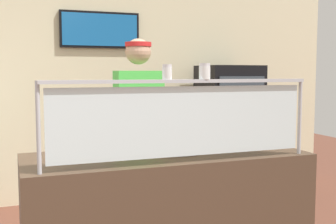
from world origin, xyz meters
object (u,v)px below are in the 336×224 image
at_px(pizza_server, 176,146).
at_px(worker_figure, 139,131).
at_px(pizza_tray, 175,148).
at_px(pepper_flake_shaker, 205,72).
at_px(drink_fridge, 229,130).
at_px(parmesan_shaker, 167,73).

relative_size(pizza_server, worker_figure, 0.16).
bearing_deg(pizza_tray, pepper_flake_shaker, -83.82).
xyz_separation_m(pizza_server, pepper_flake_shaker, (0.04, -0.36, 0.50)).
distance_m(pizza_server, drink_fridge, 2.37).
bearing_deg(drink_fridge, pepper_flake_shaker, -121.84).
distance_m(pizza_server, worker_figure, 0.68).
height_order(pizza_tray, pepper_flake_shaker, pepper_flake_shaker).
xyz_separation_m(pizza_tray, drink_fridge, (1.43, 1.86, -0.18)).
bearing_deg(pizza_tray, drink_fridge, 52.40).
distance_m(pizza_tray, parmesan_shaker, 0.67).
height_order(pizza_tray, drink_fridge, drink_fridge).
height_order(parmesan_shaker, pepper_flake_shaker, pepper_flake_shaker).
distance_m(pizza_tray, drink_fridge, 2.35).
xyz_separation_m(pizza_tray, pepper_flake_shaker, (0.04, -0.38, 0.52)).
xyz_separation_m(pizza_server, worker_figure, (-0.06, 0.67, 0.02)).
height_order(pizza_server, worker_figure, worker_figure).
bearing_deg(pizza_server, parmesan_shaker, -131.65).
distance_m(parmesan_shaker, pepper_flake_shaker, 0.24).
bearing_deg(pepper_flake_shaker, pizza_server, 96.25).
height_order(pizza_server, parmesan_shaker, parmesan_shaker).
bearing_deg(pizza_tray, pizza_server, -84.93).
distance_m(pizza_tray, pepper_flake_shaker, 0.65).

